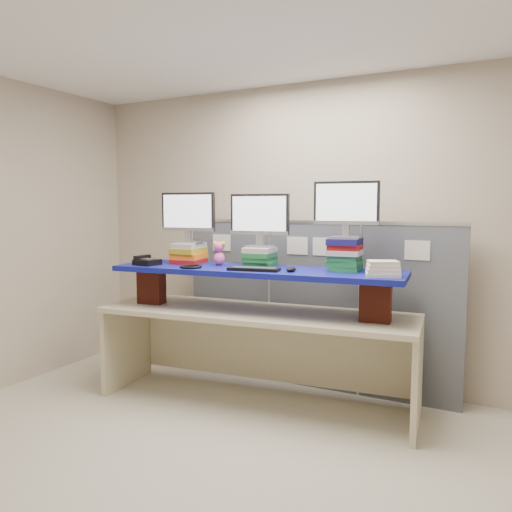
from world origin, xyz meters
The scene contains 18 objects.
room centered at (0.00, 0.00, 1.40)m, with size 5.00×4.00×2.80m.
cubicle_partition centered at (0.00, 1.78, 0.77)m, with size 2.60×0.06×1.53m.
desk centered at (-0.28, 1.18, 0.64)m, with size 2.68×1.03×0.80m.
brick_pier_left centered at (-1.24, 1.03, 0.95)m, with size 0.23×0.12×0.31m, color maroon.
brick_pier_right centered at (0.70, 1.23, 0.95)m, with size 0.23×0.12×0.31m, color maroon.
blue_board centered at (-0.28, 1.18, 1.13)m, with size 2.40×0.60×0.04m, color #110A87.
book_stack_left centered at (-0.98, 1.23, 1.24)m, with size 0.28×0.32×0.18m.
book_stack_center centered at (-0.30, 1.30, 1.23)m, with size 0.27×0.32×0.16m.
book_stack_right centered at (0.41, 1.37, 1.28)m, with size 0.28×0.33×0.25m.
monitor_left centered at (-0.98, 1.23, 1.58)m, with size 0.51×0.17×0.45m.
monitor_center centered at (-0.30, 1.30, 1.57)m, with size 0.51×0.17×0.45m.
monitor_right centered at (0.42, 1.37, 1.66)m, with size 0.51×0.17×0.45m.
keyboard centered at (-0.22, 1.03, 1.16)m, with size 0.43×0.21×0.03m.
mouse centered at (0.07, 1.11, 1.17)m, with size 0.07×0.12×0.04m, color black.
desk_phone centered at (-1.23, 0.95, 1.18)m, with size 0.21×0.19×0.08m.
headset centered at (-0.76, 0.95, 1.16)m, with size 0.18×0.18×0.02m, color black.
plush_toy centered at (-0.65, 1.22, 1.26)m, with size 0.12×0.09×0.21m.
binder_stack centered at (0.76, 1.17, 1.20)m, with size 0.29×0.26×0.11m.
Camera 1 is at (1.58, -2.43, 1.66)m, focal length 35.00 mm.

